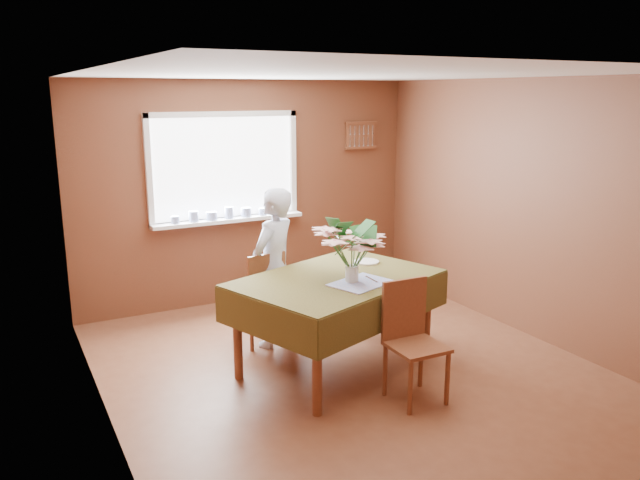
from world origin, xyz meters
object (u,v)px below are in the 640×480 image
dining_table (336,288)px  seated_woman (274,268)px  flower_bouquet (352,245)px  chair_far (262,294)px  chair_near (411,335)px

dining_table → seated_woman: size_ratio=1.31×
dining_table → flower_bouquet: flower_bouquet is taller
chair_far → flower_bouquet: size_ratio=1.62×
chair_far → dining_table: bearing=107.5°
dining_table → seated_woman: seated_woman is taller
flower_bouquet → dining_table: bearing=103.2°
chair_far → chair_near: size_ratio=0.97×
seated_woman → chair_near: bearing=75.9°
dining_table → flower_bouquet: bearing=-95.9°
dining_table → flower_bouquet: 0.46m
chair_far → flower_bouquet: (0.41, -0.96, 0.64)m
dining_table → chair_far: bearing=96.5°
seated_woman → flower_bouquet: (0.30, -0.92, 0.38)m
dining_table → chair_near: chair_near is taller
seated_woman → dining_table: bearing=76.0°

